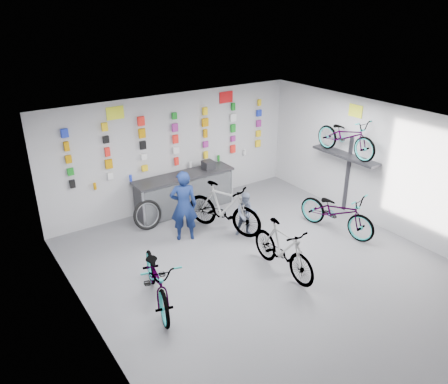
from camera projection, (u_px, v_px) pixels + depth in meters
floor at (271, 273)px, 8.90m from camera, size 8.00×8.00×0.00m
ceiling at (279, 131)px, 7.68m from camera, size 8.00×8.00×0.00m
wall_back at (175, 151)px, 11.31m from camera, size 7.00×0.00×7.00m
wall_left at (95, 265)px, 6.50m from camera, size 0.00×8.00×8.00m
wall_right at (391, 170)px, 10.09m from camera, size 0.00×8.00×8.00m
counter at (185, 193)px, 11.38m from camera, size 2.70×0.66×1.00m
merch_wall at (177, 140)px, 11.14m from camera, size 5.55×0.08×1.56m
wall_bracket at (346, 158)px, 10.92m from camera, size 0.39×1.90×2.00m
sign_left at (115, 113)px, 10.03m from camera, size 0.42×0.02×0.30m
sign_right at (226, 97)px, 11.62m from camera, size 0.42×0.02×0.30m
sign_side at (356, 111)px, 10.51m from camera, size 0.02×0.40×0.30m
bike_left at (157, 278)px, 7.87m from camera, size 1.19×2.10×1.05m
bike_center at (283, 249)px, 8.74m from camera, size 0.53×1.81×1.09m
bike_right at (337, 212)px, 10.31m from camera, size 1.06×2.07×1.04m
bike_service at (224, 208)px, 10.31m from camera, size 1.33×2.07×1.21m
bike_wall at (346, 136)px, 10.64m from camera, size 0.63×1.80×0.95m
clerk at (184, 206)px, 9.87m from camera, size 0.73×0.62×1.68m
customer at (246, 214)px, 10.14m from camera, size 0.66×0.61×1.08m
spare_wheel at (148, 215)px, 10.51m from camera, size 0.75×0.27×0.74m
register at (208, 165)px, 11.51m from camera, size 0.28×0.30×0.22m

